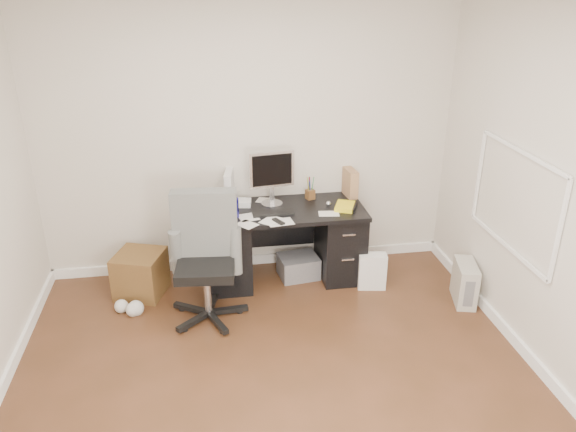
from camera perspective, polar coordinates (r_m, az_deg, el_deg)
name	(u,v)px	position (r m, az deg, el deg)	size (l,w,h in m)	color
ground	(279,393)	(4.28, -0.88, -17.57)	(4.00, 4.00, 0.00)	#412814
room_shell	(282,178)	(3.45, -0.59, 3.93)	(4.02, 4.02, 2.71)	beige
desk	(285,242)	(5.46, -0.29, -2.63)	(1.50, 0.70, 0.75)	black
loose_papers	(265,212)	(5.25, -2.37, 0.41)	(1.10, 0.60, 0.00)	silver
lcd_monitor	(272,178)	(5.31, -1.68, 3.87)	(0.43, 0.25, 0.55)	silver
keyboard	(273,213)	(5.20, -1.52, 0.31)	(0.38, 0.13, 0.02)	black
computer_mouse	(328,204)	(5.38, 4.13, 1.26)	(0.05, 0.05, 0.05)	silver
travel_mug	(234,208)	(5.13, -5.47, 0.84)	(0.08, 0.08, 0.18)	navy
white_binder	(229,188)	(5.40, -6.00, 2.86)	(0.13, 0.28, 0.33)	silver
magazine_file	(350,183)	(5.61, 6.33, 3.38)	(0.12, 0.24, 0.28)	#926846
pen_cup	(310,188)	(5.51, 2.28, 2.85)	(0.09, 0.09, 0.23)	brown
yellow_book	(346,206)	(5.34, 5.88, 0.97)	(0.18, 0.23, 0.04)	yellow
paper_remote	(280,221)	(5.03, -0.78, -0.54)	(0.23, 0.18, 0.02)	silver
office_chair	(205,261)	(4.82, -8.41, -4.50)	(0.64, 0.64, 1.13)	#585B58
pc_tower	(465,283)	(5.44, 17.52, -6.48)	(0.17, 0.38, 0.38)	#B8B5A6
shopping_bag	(372,271)	(5.46, 8.53, -5.56)	(0.26, 0.19, 0.36)	silver
wicker_basket	(141,274)	(5.47, -14.75, -5.69)	(0.42, 0.42, 0.42)	#4F3217
desk_printer	(298,266)	(5.63, 1.06, -5.13)	(0.38, 0.31, 0.22)	slate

